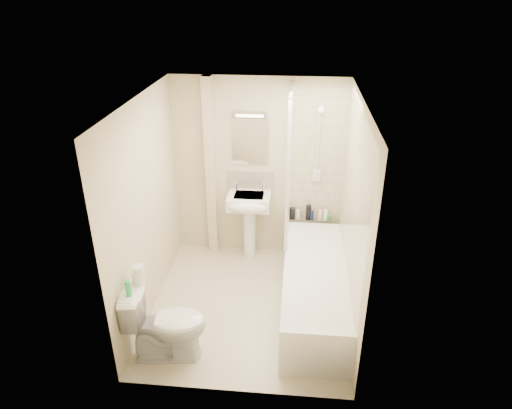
{
  "coord_description": "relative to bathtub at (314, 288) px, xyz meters",
  "views": [
    {
      "loc": [
        0.49,
        -4.23,
        3.43
      ],
      "look_at": [
        0.07,
        0.2,
        1.22
      ],
      "focal_mm": 32.0,
      "sensor_mm": 36.0,
      "label": 1
    }
  ],
  "objects": [
    {
      "name": "bottle_cream",
      "position": [
        0.08,
        1.15,
        0.33
      ],
      "size": [
        0.05,
        0.05,
        0.14
      ],
      "primitive_type": "cylinder",
      "color": "#F9E7C0",
      "rests_on": "bathtub"
    },
    {
      "name": "wall_right",
      "position": [
        0.35,
        -0.01,
        0.91
      ],
      "size": [
        0.02,
        2.5,
        2.4
      ],
      "primitive_type": "cube",
      "color": "beige",
      "rests_on": "ground"
    },
    {
      "name": "toilet_roll_lower",
      "position": [
        -1.73,
        -0.76,
        0.56
      ],
      "size": [
        0.12,
        0.12,
        0.11
      ],
      "primitive_type": "cylinder",
      "color": "white",
      "rests_on": "toilet"
    },
    {
      "name": "pedestal_sink",
      "position": [
        -0.85,
        1.0,
        0.45
      ],
      "size": [
        0.55,
        0.5,
        1.06
      ],
      "color": "white",
      "rests_on": "ground"
    },
    {
      "name": "bottle_blue",
      "position": [
        -0.03,
        1.15,
        0.32
      ],
      "size": [
        0.05,
        0.05,
        0.13
      ],
      "primitive_type": "cylinder",
      "color": "navy",
      "rests_on": "bathtub"
    },
    {
      "name": "wall_back",
      "position": [
        -0.75,
        1.24,
        0.91
      ],
      "size": [
        2.2,
        0.02,
        2.4
      ],
      "primitive_type": "cube",
      "color": "beige",
      "rests_on": "ground"
    },
    {
      "name": "bottle_white_b",
      "position": [
        0.15,
        1.15,
        0.34
      ],
      "size": [
        0.06,
        0.06,
        0.15
      ],
      "primitive_type": "cylinder",
      "color": "white",
      "rests_on": "bathtub"
    },
    {
      "name": "green_bottle",
      "position": [
        -1.75,
        -0.96,
        0.59
      ],
      "size": [
        0.05,
        0.05,
        0.16
      ],
      "primitive_type": "cylinder",
      "color": "#29C55B",
      "rests_on": "toilet"
    },
    {
      "name": "toilet_roll_upper",
      "position": [
        -1.71,
        -0.79,
        0.66
      ],
      "size": [
        0.11,
        0.11,
        0.1
      ],
      "primitive_type": "cylinder",
      "color": "white",
      "rests_on": "toilet_roll_lower"
    },
    {
      "name": "mirror",
      "position": [
        -0.85,
        1.22,
        1.29
      ],
      "size": [
        0.46,
        0.01,
        0.6
      ],
      "primitive_type": "cube",
      "color": "white",
      "rests_on": "wall_back"
    },
    {
      "name": "wall_left",
      "position": [
        -1.85,
        -0.01,
        0.91
      ],
      "size": [
        0.02,
        2.5,
        2.4
      ],
      "primitive_type": "cube",
      "color": "beige",
      "rests_on": "ground"
    },
    {
      "name": "shower_screen",
      "position": [
        -0.35,
        0.78,
        1.16
      ],
      "size": [
        0.04,
        0.92,
        1.8
      ],
      "color": "white",
      "rests_on": "bathtub"
    },
    {
      "name": "floor",
      "position": [
        -0.75,
        -0.01,
        -0.29
      ],
      "size": [
        2.5,
        2.5,
        0.0
      ],
      "primitive_type": "plane",
      "color": "beige",
      "rests_on": "ground"
    },
    {
      "name": "toilet",
      "position": [
        -1.47,
        -0.86,
        0.11
      ],
      "size": [
        0.6,
        0.87,
        0.79
      ],
      "primitive_type": "imported",
      "rotation": [
        0.0,
        0.0,
        1.67
      ],
      "color": "white",
      "rests_on": "ground"
    },
    {
      "name": "pipe_boxing",
      "position": [
        -1.37,
        1.18,
        0.91
      ],
      "size": [
        0.12,
        0.12,
        2.4
      ],
      "primitive_type": "cube",
      "color": "beige",
      "rests_on": "ground"
    },
    {
      "name": "bottle_black_b",
      "position": [
        -0.07,
        1.15,
        0.36
      ],
      "size": [
        0.07,
        0.07,
        0.21
      ],
      "primitive_type": "cylinder",
      "color": "black",
      "rests_on": "bathtub"
    },
    {
      "name": "shower_fixture",
      "position": [
        -0.0,
        1.18,
        1.26
      ],
      "size": [
        0.1,
        0.16,
        0.99
      ],
      "color": "white",
      "rests_on": "wall_back"
    },
    {
      "name": "strip_light",
      "position": [
        -0.85,
        1.2,
        1.66
      ],
      "size": [
        0.42,
        0.07,
        0.07
      ],
      "primitive_type": "cube",
      "color": "silver",
      "rests_on": "wall_back"
    },
    {
      "name": "bottle_black_a",
      "position": [
        -0.29,
        1.15,
        0.34
      ],
      "size": [
        0.07,
        0.07,
        0.16
      ],
      "primitive_type": "cylinder",
      "color": "black",
      "rests_on": "bathtub"
    },
    {
      "name": "bathtub",
      "position": [
        0.0,
        0.0,
        0.0
      ],
      "size": [
        0.7,
        2.1,
        0.55
      ],
      "color": "white",
      "rests_on": "ground"
    },
    {
      "name": "tile_back",
      "position": [
        0.0,
        1.22,
        1.14
      ],
      "size": [
        0.7,
        0.01,
        1.75
      ],
      "primitive_type": "cube",
      "color": "beige",
      "rests_on": "wall_back"
    },
    {
      "name": "bottle_green",
      "position": [
        0.18,
        1.15,
        0.3
      ],
      "size": [
        0.07,
        0.07,
        0.09
      ],
      "primitive_type": "cylinder",
      "color": "green",
      "rests_on": "bathtub"
    },
    {
      "name": "ceiling",
      "position": [
        -0.75,
        -0.01,
        2.11
      ],
      "size": [
        2.2,
        2.5,
        0.02
      ],
      "primitive_type": "cube",
      "color": "white",
      "rests_on": "wall_back"
    },
    {
      "name": "splashback",
      "position": [
        -0.85,
        1.23,
        0.74
      ],
      "size": [
        0.6,
        0.02,
        0.3
      ],
      "primitive_type": "cube",
      "color": "beige",
      "rests_on": "wall_back"
    },
    {
      "name": "tile_right",
      "position": [
        0.34,
        0.0,
        1.14
      ],
      "size": [
        0.01,
        2.1,
        1.75
      ],
      "primitive_type": "cube",
      "color": "beige",
      "rests_on": "wall_right"
    },
    {
      "name": "bottle_white_a",
      "position": [
        -0.21,
        1.15,
        0.33
      ],
      "size": [
        0.05,
        0.05,
        0.13
      ],
      "primitive_type": "cylinder",
      "color": "white",
      "rests_on": "bathtub"
    }
  ]
}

